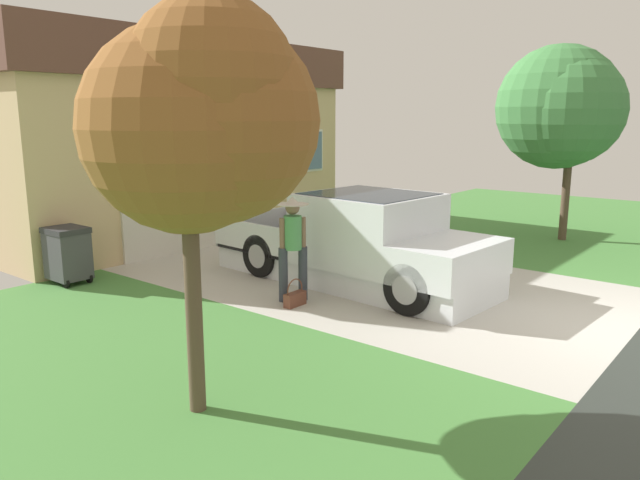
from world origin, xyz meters
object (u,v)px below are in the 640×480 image
handbag (295,298)px  front_yard_tree (204,117)px  pickup_truck (366,244)px  person_with_hat (293,242)px  house_with_garage (128,138)px  neighbor_tree (563,108)px  wheeled_trash_bin (68,253)px

handbag → front_yard_tree: 4.36m
pickup_truck → person_with_hat: bearing=-10.7°
pickup_truck → person_with_hat: size_ratio=3.16×
person_with_hat → front_yard_tree: size_ratio=0.42×
person_with_hat → handbag: person_with_hat is taller
pickup_truck → handbag: pickup_truck is taller
person_with_hat → house_with_garage: size_ratio=0.19×
handbag → neighbor_tree: size_ratio=0.10×
pickup_truck → handbag: bearing=-2.2°
person_with_hat → house_with_garage: 8.21m
pickup_truck → front_yard_tree: (-4.70, -1.33, 2.19)m
person_with_hat → wheeled_trash_bin: size_ratio=1.68×
front_yard_tree → wheeled_trash_bin: size_ratio=3.99×
neighbor_tree → wheeled_trash_bin: bearing=149.8°
front_yard_tree → handbag: bearing=26.6°
person_with_hat → house_with_garage: house_with_garage is taller
pickup_truck → front_yard_tree: bearing=19.4°
handbag → wheeled_trash_bin: wheeled_trash_bin is taller
house_with_garage → pickup_truck: bearing=-95.4°
neighbor_tree → wheeled_trash_bin: 11.17m
person_with_hat → pickup_truck: bearing=20.2°
handbag → pickup_truck: bearing=-5.8°
pickup_truck → wheeled_trash_bin: 5.31m
wheeled_trash_bin → person_with_hat: bearing=-65.7°
wheeled_trash_bin → handbag: bearing=-69.3°
handbag → house_with_garage: bearing=72.7°
neighbor_tree → handbag: bearing=169.7°
neighbor_tree → person_with_hat: bearing=167.9°
person_with_hat → neighbor_tree: 8.13m
pickup_truck → handbag: 1.82m
person_with_hat → wheeled_trash_bin: person_with_hat is taller
pickup_truck → front_yard_tree: 5.36m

